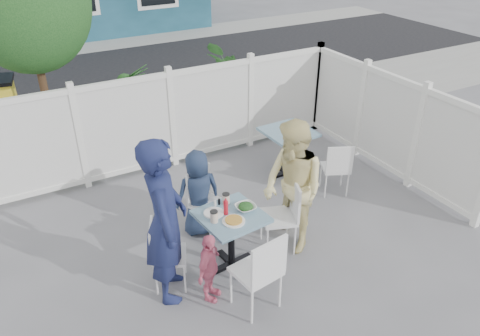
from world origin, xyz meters
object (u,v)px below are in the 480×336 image
boy (198,193)px  toddler (209,268)px  spare_table (288,141)px  man (165,221)px  main_table (231,227)px  chair_near (261,269)px  chair_back (205,197)px  woman (293,188)px  chair_left (163,250)px  chair_right (285,211)px

boy → toddler: (-0.42, -1.17, -0.17)m
spare_table → man: man is taller
man → main_table: bearing=-66.5°
chair_near → man: man is taller
spare_table → main_table: bearing=-140.4°
spare_table → chair_near: (-1.88, -2.28, -0.02)m
man → boy: size_ratio=1.62×
main_table → boy: 0.81m
chair_back → main_table: bearing=67.5°
woman → man: bearing=-90.2°
woman → boy: bearing=-134.1°
chair_left → toddler: size_ratio=0.99×
spare_table → chair_left: 2.99m
chair_right → chair_near: chair_near is taller
main_table → man: 0.88m
man → toddler: size_ratio=2.24×
spare_table → toddler: (-2.27, -1.86, -0.17)m
chair_back → man: bearing=23.9°
chair_back → chair_near: bearing=66.3°
main_table → chair_right: chair_right is taller
chair_right → boy: bearing=64.2°
toddler → chair_near: bearing=-88.9°
chair_right → boy: (-0.79, 0.82, 0.04)m
spare_table → chair_right: chair_right is taller
chair_right → chair_near: 1.12m
main_table → chair_right: 0.75m
chair_back → man: 1.22m
chair_left → woman: size_ratio=0.50×
spare_table → boy: (-1.85, -0.69, -0.00)m
main_table → chair_right: (0.75, -0.00, -0.03)m
woman → chair_near: bearing=-50.9°
chair_left → chair_near: (0.75, -0.86, 0.08)m
chair_near → chair_back: bearing=78.3°
chair_left → main_table: bearing=107.1°
main_table → man: (-0.79, -0.03, 0.38)m
chair_near → spare_table: bearing=42.3°
chair_left → toddler: bearing=62.0°
chair_back → toddler: (-0.49, -1.12, -0.11)m
main_table → woman: woman is taller
chair_right → woman: woman is taller
man → chair_back: bearing=-24.8°
spare_table → man: size_ratio=0.40×
chair_left → spare_table: bearing=141.4°
chair_right → woman: (0.09, -0.00, 0.30)m
chair_back → boy: bearing=-54.8°
chair_right → woman: 0.32m
man → boy: 1.19m
chair_left → man: size_ratio=0.44×
chair_left → boy: (0.78, 0.73, 0.10)m
spare_table → toddler: size_ratio=0.90×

